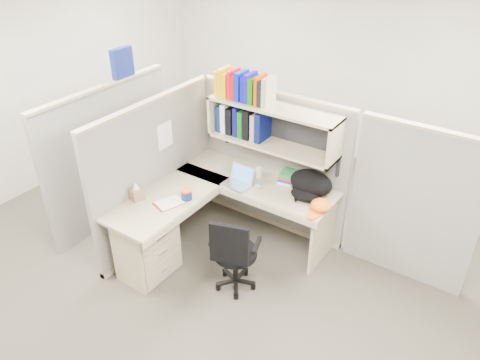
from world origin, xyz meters
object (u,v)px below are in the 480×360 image
Objects in this scene: snack_canister at (187,194)px; task_chair at (234,264)px; desk at (176,230)px; backpack at (308,185)px; laptop at (236,177)px.

snack_canister is 0.13× the size of task_chair.
snack_canister is at bearing 83.35° from desk.
backpack is at bearing 36.40° from snack_canister.
backpack is 3.82× the size of snack_canister.
task_chair is (0.70, 0.03, -0.13)m from desk.
desk is at bearing -96.65° from snack_canister.
laptop is 0.33× the size of task_chair.
backpack reaches higher than laptop.
task_chair reaches higher than desk.
task_chair is (-0.30, -0.86, -0.55)m from backpack.
laptop is 0.92m from task_chair.
desk is 1.40m from backpack.
backpack reaches higher than desk.
snack_canister is at bearing -115.21° from laptop.
backpack is at bearing 41.81° from desk.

